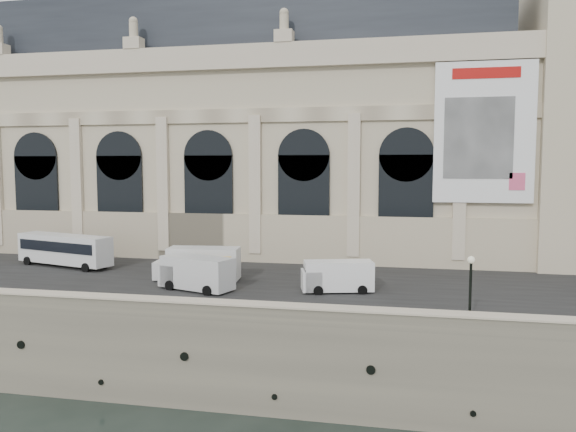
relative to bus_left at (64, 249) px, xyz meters
name	(u,v)px	position (x,y,z in m)	size (l,w,h in m)	color
ground	(157,407)	(16.76, -15.65, -7.79)	(260.00, 260.00, 0.00)	black
quay	(275,268)	(16.76, 19.35, -4.79)	(160.00, 70.00, 6.00)	gray
street	(222,277)	(16.76, -1.65, -1.76)	(160.00, 24.00, 0.06)	#2D2D2D
parapet	(159,307)	(16.76, -15.05, -1.17)	(160.00, 1.40, 1.21)	gray
museum	(218,134)	(10.79, 15.21, 11.93)	(69.00, 18.70, 29.10)	#C1B295
bus_left	(64,249)	(0.00, 0.00, 0.00)	(11.01, 5.12, 3.19)	silver
van_b	(194,273)	(16.19, -7.19, -0.40)	(6.53, 4.10, 2.72)	silver
van_c	(334,276)	(27.30, -5.73, -0.52)	(5.91, 3.45, 2.47)	white
box_truck	(199,264)	(15.38, -3.81, -0.31)	(7.48, 3.23, 2.93)	silver
lamp_right	(470,293)	(36.62, -13.83, 0.44)	(0.46, 0.46, 4.47)	black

